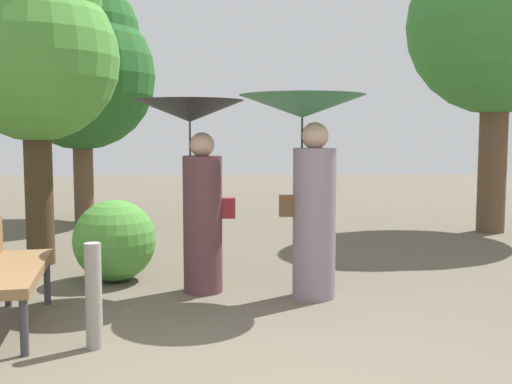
# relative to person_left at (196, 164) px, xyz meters

# --- Properties ---
(person_left) EXTENTS (1.05, 1.05, 1.88)m
(person_left) POSITION_rel_person_left_xyz_m (0.00, 0.00, 0.00)
(person_left) COLOR #563338
(person_left) RESTS_ON ground
(person_right) EXTENTS (1.18, 1.18, 1.92)m
(person_right) POSITION_rel_person_left_xyz_m (1.06, -0.23, 0.06)
(person_right) COLOR gray
(person_right) RESTS_ON ground
(park_bench) EXTENTS (0.77, 1.57, 0.83)m
(park_bench) POSITION_rel_person_left_xyz_m (-1.46, -1.13, -0.76)
(park_bench) COLOR #38383D
(park_bench) RESTS_ON ground
(tree_near_left) EXTENTS (1.96, 1.96, 3.89)m
(tree_near_left) POSITION_rel_person_left_xyz_m (-1.98, 1.35, 1.37)
(tree_near_left) COLOR #42301E
(tree_near_left) RESTS_ON ground
(tree_near_right) EXTENTS (2.77, 2.77, 5.23)m
(tree_near_right) POSITION_rel_person_left_xyz_m (4.41, 3.61, 2.24)
(tree_near_right) COLOR brown
(tree_near_right) RESTS_ON ground
(tree_mid_left) EXTENTS (2.59, 2.59, 4.30)m
(tree_mid_left) POSITION_rel_person_left_xyz_m (-2.37, 4.89, 1.52)
(tree_mid_left) COLOR brown
(tree_mid_left) RESTS_ON ground
(bush_path_right) EXTENTS (0.87, 0.87, 0.87)m
(bush_path_right) POSITION_rel_person_left_xyz_m (-0.91, 0.46, -0.84)
(bush_path_right) COLOR #4C9338
(bush_path_right) RESTS_ON ground
(path_marker_post) EXTENTS (0.12, 0.12, 0.78)m
(path_marker_post) POSITION_rel_person_left_xyz_m (-0.63, -1.59, -0.88)
(path_marker_post) COLOR gray
(path_marker_post) RESTS_ON ground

